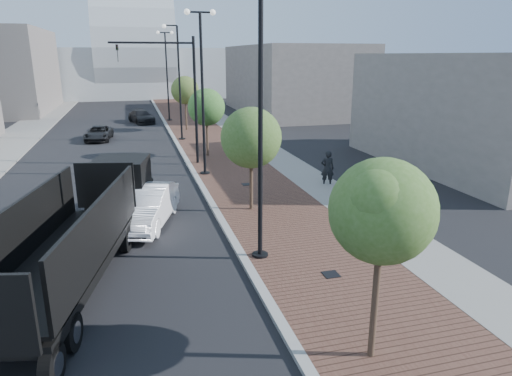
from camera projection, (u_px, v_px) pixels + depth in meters
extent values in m
cube|color=#4C2D23|center=(205.00, 128.00, 44.54)|extent=(7.00, 140.00, 0.12)
cube|color=slate|center=(232.00, 127.00, 45.22)|extent=(2.40, 140.00, 0.13)
cube|color=gray|center=(169.00, 129.00, 43.65)|extent=(0.30, 140.00, 0.14)
cube|color=slate|center=(20.00, 135.00, 40.35)|extent=(4.00, 140.00, 0.12)
cube|color=black|center=(122.00, 184.00, 19.84)|extent=(2.63, 2.70, 2.28)
cube|color=black|center=(131.00, 191.00, 21.49)|extent=(2.15, 0.88, 1.14)
cube|color=black|center=(114.00, 208.00, 18.56)|extent=(2.29, 1.16, 0.44)
cube|color=black|center=(68.00, 268.00, 13.29)|extent=(3.79, 8.32, 0.31)
cube|color=black|center=(66.00, 257.00, 13.19)|extent=(3.88, 8.33, 0.11)
cube|color=black|center=(23.00, 230.00, 12.89)|extent=(1.85, 7.88, 1.75)
cube|color=black|center=(102.00, 228.00, 13.00)|extent=(1.85, 7.88, 1.75)
cube|color=black|center=(105.00, 185.00, 17.30)|extent=(2.16, 0.58, 1.75)
cylinder|color=black|center=(99.00, 211.00, 19.50)|extent=(0.46, 1.00, 0.96)
cylinder|color=silver|center=(99.00, 211.00, 19.50)|extent=(0.40, 0.58, 0.53)
cylinder|color=black|center=(142.00, 210.00, 19.59)|extent=(0.46, 1.00, 0.96)
cylinder|color=silver|center=(142.00, 210.00, 19.59)|extent=(0.40, 0.58, 0.53)
cylinder|color=black|center=(109.00, 200.00, 21.04)|extent=(0.46, 1.00, 0.96)
cylinder|color=silver|center=(109.00, 200.00, 21.04)|extent=(0.40, 0.58, 0.53)
cylinder|color=black|center=(149.00, 199.00, 21.12)|extent=(0.46, 1.00, 0.96)
cylinder|color=silver|center=(149.00, 199.00, 21.12)|extent=(0.40, 0.58, 0.53)
cylinder|color=black|center=(52.00, 365.00, 9.81)|extent=(0.46, 1.00, 0.96)
cylinder|color=silver|center=(52.00, 365.00, 9.81)|extent=(0.40, 0.58, 0.53)
cylinder|color=black|center=(71.00, 332.00, 10.96)|extent=(0.46, 1.00, 0.96)
cylinder|color=silver|center=(71.00, 332.00, 10.96)|extent=(0.40, 0.58, 0.53)
cylinder|color=black|center=(74.00, 240.00, 16.43)|extent=(0.46, 1.00, 0.96)
cylinder|color=silver|center=(74.00, 240.00, 16.43)|extent=(0.40, 0.58, 0.53)
cylinder|color=black|center=(125.00, 239.00, 16.52)|extent=(0.46, 1.00, 0.96)
cylinder|color=silver|center=(125.00, 239.00, 16.52)|extent=(0.40, 0.58, 0.53)
cylinder|color=black|center=(84.00, 228.00, 17.58)|extent=(0.46, 1.00, 0.96)
cylinder|color=silver|center=(84.00, 228.00, 17.58)|extent=(0.40, 0.58, 0.53)
cylinder|color=black|center=(132.00, 227.00, 17.67)|extent=(0.46, 1.00, 0.96)
cylinder|color=silver|center=(132.00, 227.00, 17.67)|extent=(0.40, 0.58, 0.53)
imported|color=white|center=(146.00, 206.00, 19.05)|extent=(3.19, 5.25, 1.64)
imported|color=black|center=(99.00, 133.00, 38.19)|extent=(2.36, 4.40, 1.17)
imported|color=black|center=(141.00, 117.00, 48.09)|extent=(3.01, 4.88, 1.32)
imported|color=black|center=(327.00, 168.00, 24.69)|extent=(0.83, 0.66, 1.97)
cylinder|color=black|center=(260.00, 256.00, 16.02)|extent=(0.56, 0.56, 0.20)
cylinder|color=black|center=(260.00, 128.00, 14.75)|extent=(0.16, 0.16, 9.00)
cylinder|color=black|center=(205.00, 174.00, 27.13)|extent=(0.56, 0.56, 0.20)
cylinder|color=black|center=(203.00, 97.00, 25.86)|extent=(0.16, 0.16, 9.00)
cylinder|color=black|center=(200.00, 12.00, 24.60)|extent=(1.40, 0.10, 0.10)
sphere|color=silver|center=(187.00, 12.00, 24.42)|extent=(0.32, 0.32, 0.32)
sphere|color=silver|center=(213.00, 12.00, 24.78)|extent=(0.32, 0.32, 0.32)
cylinder|color=black|center=(182.00, 139.00, 38.24)|extent=(0.56, 0.56, 0.20)
cylinder|color=black|center=(180.00, 84.00, 36.97)|extent=(0.16, 0.16, 9.00)
cylinder|color=black|center=(170.00, 25.00, 35.58)|extent=(1.00, 0.10, 0.10)
sphere|color=silver|center=(164.00, 26.00, 35.47)|extent=(0.32, 0.32, 0.32)
cylinder|color=black|center=(169.00, 120.00, 49.34)|extent=(0.56, 0.56, 0.20)
cylinder|color=black|center=(167.00, 77.00, 48.08)|extent=(0.16, 0.16, 9.00)
cylinder|color=black|center=(165.00, 33.00, 46.82)|extent=(1.40, 0.10, 0.10)
sphere|color=silver|center=(158.00, 32.00, 46.64)|extent=(0.32, 0.32, 0.32)
sphere|color=silver|center=(172.00, 33.00, 46.99)|extent=(0.32, 0.32, 0.32)
cylinder|color=black|center=(196.00, 103.00, 28.81)|extent=(0.18, 0.18, 8.00)
cylinder|color=black|center=(152.00, 43.00, 27.17)|extent=(5.00, 0.12, 0.12)
imported|color=black|center=(117.00, 53.00, 26.83)|extent=(0.16, 0.20, 1.00)
cylinder|color=#382619|center=(376.00, 294.00, 10.26)|extent=(0.16, 0.16, 3.45)
sphere|color=#385C1F|center=(382.00, 211.00, 9.71)|extent=(2.31, 2.31, 2.31)
sphere|color=#385C1F|center=(390.00, 216.00, 10.16)|extent=(1.62, 1.62, 1.62)
sphere|color=#385C1F|center=(378.00, 201.00, 9.26)|extent=(1.39, 1.39, 1.39)
cylinder|color=#382619|center=(251.00, 178.00, 20.48)|extent=(0.16, 0.16, 3.18)
sphere|color=#36571D|center=(251.00, 138.00, 19.97)|extent=(2.69, 2.69, 2.69)
sphere|color=#36571D|center=(258.00, 141.00, 20.42)|extent=(1.88, 1.88, 1.88)
sphere|color=#36571D|center=(246.00, 132.00, 19.53)|extent=(1.61, 1.61, 1.61)
cylinder|color=#382619|center=(207.00, 134.00, 31.58)|extent=(0.16, 0.16, 3.25)
sphere|color=#2E6020|center=(206.00, 107.00, 31.06)|extent=(2.53, 2.53, 2.53)
sphere|color=#2E6020|center=(211.00, 110.00, 31.51)|extent=(1.77, 1.77, 1.77)
sphere|color=#2E6020|center=(202.00, 103.00, 30.62)|extent=(1.52, 1.52, 1.52)
cylinder|color=#382619|center=(186.00, 112.00, 42.65)|extent=(0.16, 0.16, 3.53)
sphere|color=#3D511C|center=(185.00, 90.00, 42.09)|extent=(2.58, 2.58, 2.58)
sphere|color=#3D511C|center=(189.00, 93.00, 42.54)|extent=(1.81, 1.81, 1.81)
sphere|color=#3D511C|center=(182.00, 86.00, 41.63)|extent=(1.55, 1.55, 1.55)
cube|color=#ACB3B7|center=(135.00, 71.00, 83.69)|extent=(50.00, 28.00, 8.00)
cube|color=#5D5754|center=(292.00, 80.00, 55.87)|extent=(12.00, 22.00, 8.00)
cube|color=#635C59|center=(482.00, 111.00, 28.74)|extent=(10.00, 16.00, 7.00)
cube|color=black|center=(331.00, 274.00, 14.62)|extent=(0.50, 0.50, 0.02)
cube|color=black|center=(247.00, 184.00, 24.80)|extent=(0.50, 0.50, 0.02)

